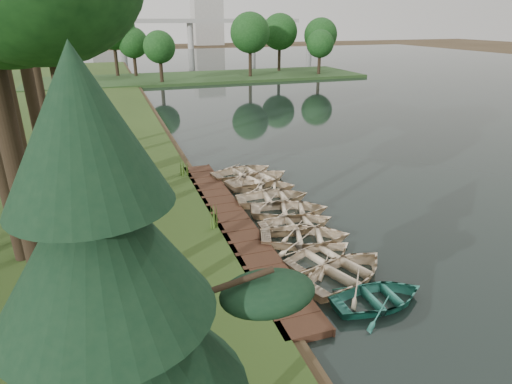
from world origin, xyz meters
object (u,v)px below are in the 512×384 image
object	(u,v)px
rowboat_1	(347,270)
stored_rowboat	(117,173)
rowboat_2	(321,254)
pine_tree	(106,284)
boardwalk	(233,223)
rowboat_0	(379,296)

from	to	relation	value
rowboat_1	stored_rowboat	xyz separation A→B (m)	(-7.25, 12.90, 0.17)
rowboat_2	stored_rowboat	bearing A→B (deg)	15.21
rowboat_2	pine_tree	size ratio (longest dim) A/B	0.37
boardwalk	rowboat_1	bearing A→B (deg)	-64.91
boardwalk	rowboat_1	world-z (taller)	rowboat_1
pine_tree	rowboat_0	bearing A→B (deg)	29.41
boardwalk	pine_tree	size ratio (longest dim) A/B	1.95
rowboat_1	rowboat_0	bearing A→B (deg)	168.39
rowboat_0	boardwalk	bearing A→B (deg)	22.00
stored_rowboat	pine_tree	distance (m)	19.54
rowboat_2	pine_tree	distance (m)	11.65
rowboat_2	boardwalk	bearing A→B (deg)	13.49
boardwalk	rowboat_2	xyz separation A→B (m)	(2.32, -4.08, 0.21)
pine_tree	rowboat_2	bearing A→B (deg)	45.58
rowboat_2	pine_tree	bearing A→B (deg)	119.41
boardwalk	rowboat_2	size ratio (longest dim) A/B	5.26
rowboat_2	stored_rowboat	distance (m)	13.41
stored_rowboat	rowboat_1	bearing A→B (deg)	-150.68
rowboat_1	stored_rowboat	distance (m)	14.80
boardwalk	pine_tree	xyz separation A→B (m)	(-5.01, -11.56, 5.31)
stored_rowboat	pine_tree	size ratio (longest dim) A/B	0.36
rowboat_0	rowboat_1	xyz separation A→B (m)	(-0.28, 1.59, 0.05)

